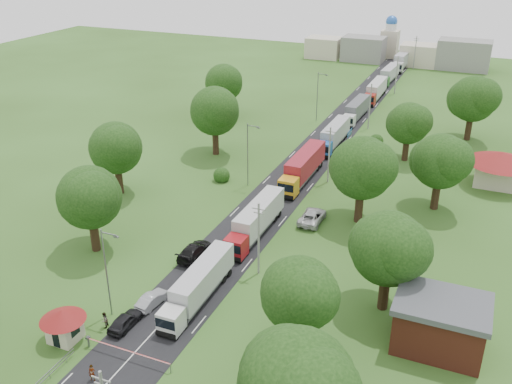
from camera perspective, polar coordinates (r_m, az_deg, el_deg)
The scene contains 42 objects.
ground at distance 73.84m, azimuth -1.59°, elevation -4.46°, with size 260.00×260.00×0.00m, color #2E501A.
road at distance 90.47m, azimuth 3.65°, elevation 1.32°, with size 8.00×200.00×0.04m, color black.
boom_barrier at distance 56.32m, azimuth -13.86°, elevation -14.90°, with size 9.22×0.35×1.18m.
guard_booth at distance 58.72m, azimuth -18.71°, elevation -12.15°, with size 4.40×4.40×3.45m.
info_sign at distance 101.47m, azimuth 9.34°, elevation 5.55°, with size 0.12×3.10×4.10m.
pole_1 at distance 64.03m, azimuth 0.26°, elevation -4.61°, with size 1.60×0.24×9.00m.
pole_2 at distance 88.08m, azimuth 7.33°, elevation 3.78°, with size 1.60×0.24×9.00m.
pole_3 at distance 113.94m, azimuth 11.32°, elevation 8.46°, with size 1.60×0.24×9.00m.
pole_4 at distance 140.63m, azimuth 13.86°, elevation 11.36°, with size 1.60×0.24×9.00m.
pole_5 at distance 167.75m, azimuth 15.62°, elevation 13.32°, with size 1.60×0.24×9.00m.
lamp_0 at distance 58.84m, azimuth -14.66°, elevation -7.47°, with size 2.03×0.22×10.00m.
lamp_1 at distance 85.85m, azimuth -0.75°, elevation 4.03°, with size 2.03×0.22×10.00m.
lamp_2 at distance 117.16m, azimuth 6.23°, elevation 9.69°, with size 2.03×0.22×10.00m.
tree_2 at distance 51.91m, azimuth 4.35°, elevation -10.06°, with size 8.00×8.00×10.10m.
tree_3 at distance 58.73m, azimuth 13.16°, elevation -5.44°, with size 8.80×8.80×11.07m.
tree_4 at distance 75.51m, azimuth 10.60°, elevation 2.43°, with size 9.60×9.60×12.05m.
tree_5 at distance 82.01m, azimuth 17.98°, elevation 2.98°, with size 8.80×8.80×11.07m.
tree_6 at distance 98.83m, azimuth 15.03°, elevation 6.68°, with size 8.00×8.00×10.10m.
tree_7 at distance 112.23m, azimuth 20.92°, elevation 8.72°, with size 9.60×9.60×12.05m.
tree_10 at distance 70.43m, azimuth -16.25°, elevation -0.46°, with size 8.80×8.80×11.07m.
tree_11 at distance 85.29m, azimuth -13.81°, elevation 4.35°, with size 8.80×8.80×11.07m.
tree_12 at distance 98.13m, azimuth -4.12°, elevation 8.12°, with size 9.60×9.60×12.05m.
tree_13 at distance 118.96m, azimuth -3.22°, elevation 10.87°, with size 8.80×8.80×11.07m.
house_brick at distance 57.34m, azimuth 17.91°, elevation -12.42°, with size 8.60×6.60×5.20m.
house_cream at distance 94.26m, azimuth 23.32°, elevation 2.63°, with size 10.08×10.08×5.80m.
distant_town at distance 173.50m, azimuth 14.22°, elevation 13.44°, with size 52.00×8.00×8.00m.
church at distance 181.68m, azimuth 13.24°, elevation 14.65°, with size 5.00×5.00×12.30m.
truck_0 at distance 61.34m, azimuth -5.71°, elevation -9.18°, with size 2.50×13.58×3.76m.
truck_1 at distance 73.25m, azimuth 0.02°, elevation -2.81°, with size 2.52×14.46×4.01m.
truck_2 at distance 89.21m, azimuth 4.73°, elevation 2.52°, with size 2.71×15.51×4.30m.
truck_3 at distance 104.37m, azimuth 7.80°, elevation 5.66°, with size 2.49×14.05×3.89m.
truck_4 at distance 120.07m, azimuth 9.99°, elevation 8.08°, with size 2.67×13.64×3.77m.
truck_5 at distance 135.59m, azimuth 11.89°, elevation 9.93°, with size 2.45×14.29×3.97m.
truck_6 at distance 151.98m, azimuth 13.17°, elevation 11.39°, with size 2.84×13.69×3.78m.
truck_7 at distance 168.26m, azimuth 14.43°, elevation 12.64°, with size 3.11×15.46×4.28m.
car_lane_front at distance 59.59m, azimuth -12.96°, elevation -12.45°, with size 1.72×4.29×1.46m, color black.
car_lane_mid at distance 62.02m, azimuth -10.33°, elevation -10.54°, with size 1.47×4.22×1.39m, color #9EA1A6.
car_lane_rear at distance 69.49m, azimuth -6.15°, elevation -5.86°, with size 2.35×5.77×1.68m, color black.
car_verge_near at distance 77.23m, azimuth 5.64°, elevation -2.46°, with size 2.75×5.97×1.66m, color #B9B9B9.
car_verge_far at distance 99.51m, azimuth 9.16°, elevation 3.73°, with size 1.61×4.00×1.36m, color #4F5156.
pedestrian_near at distance 54.37m, azimuth -16.08°, elevation -17.01°, with size 0.60×0.40×1.65m, color gray.
pedestrian_booth at distance 59.94m, azimuth -14.91°, elevation -12.30°, with size 0.83×0.65×1.71m, color gray.
Camera 1 is at (26.90, -58.32, 36.44)m, focal length 40.00 mm.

